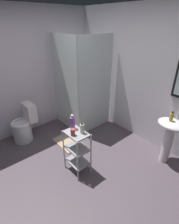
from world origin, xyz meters
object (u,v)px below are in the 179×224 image
bath_mat (68,142)px  conditioner_bottle_purple (72,123)px  pedestal_sink (170,133)px  lotion_bottle_white (82,128)px  hand_soap_bottle (171,117)px  rinse_cup (73,132)px  shower_stall (82,106)px  storage_cart (77,149)px  toilet (24,126)px

bath_mat → conditioner_bottle_purple: bearing=-24.2°
pedestal_sink → lotion_bottle_white: 1.46m
pedestal_sink → conditioner_bottle_purple: 1.60m
hand_soap_bottle → rinse_cup: 1.54m
hand_soap_bottle → shower_stall: bearing=-171.8°
rinse_cup → shower_stall: bearing=137.2°
shower_stall → hand_soap_bottle: 1.98m
shower_stall → pedestal_sink: shower_stall is taller
storage_cart → bath_mat: 0.88m
lotion_bottle_white → bath_mat: 1.14m
lotion_bottle_white → conditioner_bottle_purple: size_ratio=0.76×
lotion_bottle_white → conditioner_bottle_purple: 0.19m
conditioner_bottle_purple → lotion_bottle_white: bearing=10.9°
rinse_cup → bath_mat: rinse_cup is taller
shower_stall → storage_cart: (1.13, -0.99, -0.03)m
conditioner_bottle_purple → bath_mat: 1.05m
pedestal_sink → conditioner_bottle_purple: size_ratio=3.42×
storage_cart → rinse_cup: size_ratio=7.12×
lotion_bottle_white → bath_mat: (-0.77, 0.23, -0.81)m
shower_stall → rinse_cup: shower_stall is taller
lotion_bottle_white → conditioner_bottle_purple: (-0.19, -0.04, 0.02)m
rinse_cup → lotion_bottle_white: bearing=72.9°
shower_stall → rinse_cup: 1.60m
pedestal_sink → conditioner_bottle_purple: (-0.94, -1.27, 0.26)m
conditioner_bottle_purple → rinse_cup: (0.15, -0.10, -0.05)m
shower_stall → toilet: size_ratio=2.63×
toilet → hand_soap_bottle: bearing=35.9°
conditioner_bottle_purple → shower_stall: bearing=136.2°
toilet → rinse_cup: rinse_cup is taller
shower_stall → storage_cart: size_ratio=2.70×
pedestal_sink → storage_cart: (-0.81, -1.30, -0.14)m
storage_cart → hand_soap_bottle: size_ratio=4.41×
conditioner_bottle_purple → bath_mat: conditioner_bottle_purple is taller
rinse_cup → pedestal_sink: bearing=60.0°
toilet → conditioner_bottle_purple: bearing=14.8°
storage_cart → bath_mat: size_ratio=1.23×
storage_cart → bath_mat: bearing=157.9°
shower_stall → bath_mat: size_ratio=3.33×
conditioner_bottle_purple → rinse_cup: 0.19m
rinse_cup → storage_cart: bearing=102.7°
conditioner_bottle_purple → storage_cart: bearing=-12.0°
rinse_cup → bath_mat: size_ratio=0.17×
pedestal_sink → hand_soap_bottle: hand_soap_bottle is taller
pedestal_sink → lotion_bottle_white: size_ratio=4.49×
pedestal_sink → rinse_cup: 1.60m
toilet → bath_mat: toilet is taller
shower_stall → pedestal_sink: bearing=9.0°
toilet → conditioner_bottle_purple: 1.40m
shower_stall → toilet: bearing=-101.2°
toilet → lotion_bottle_white: lotion_bottle_white is taller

